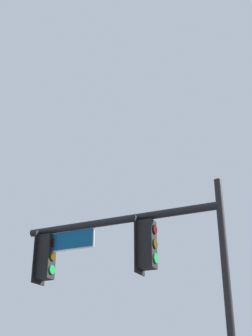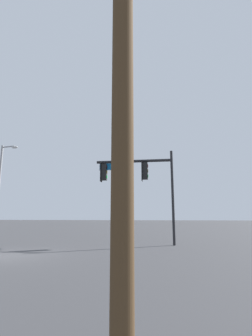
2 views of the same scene
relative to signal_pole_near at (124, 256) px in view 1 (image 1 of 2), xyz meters
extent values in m
cylinder|color=black|center=(-2.25, -0.40, -1.48)|extent=(0.16, 0.16, 5.90)
cylinder|color=black|center=(0.17, 0.03, 0.87)|extent=(4.88, 1.04, 0.18)
cube|color=black|center=(-0.37, -0.07, 0.20)|extent=(0.12, 0.52, 1.30)
cube|color=black|center=(-0.55, -0.10, 0.20)|extent=(0.41, 0.38, 1.10)
cylinder|color=black|center=(-0.55, -0.10, 0.81)|extent=(0.04, 0.04, 0.12)
cylinder|color=#340503|center=(-0.75, -0.13, 0.53)|extent=(0.07, 0.22, 0.22)
cylinder|color=#392D05|center=(-0.75, -0.13, 0.20)|extent=(0.07, 0.22, 0.22)
cylinder|color=green|center=(-0.75, -0.13, -0.13)|extent=(0.07, 0.22, 0.22)
cube|color=black|center=(2.30, 0.41, 0.20)|extent=(0.12, 0.52, 1.30)
cube|color=black|center=(2.12, 0.38, 0.20)|extent=(0.41, 0.38, 1.10)
cylinder|color=black|center=(2.12, 0.38, 0.81)|extent=(0.04, 0.04, 0.12)
cylinder|color=#340503|center=(1.92, 0.34, 0.53)|extent=(0.07, 0.22, 0.22)
cylinder|color=#392D05|center=(1.92, 0.34, 0.20)|extent=(0.07, 0.22, 0.22)
cylinder|color=green|center=(1.92, 0.34, -0.13)|extent=(0.07, 0.22, 0.22)
cube|color=#0A4C7F|center=(1.61, 0.29, 0.55)|extent=(1.59, 0.32, 0.44)
cube|color=white|center=(1.61, 0.29, 0.55)|extent=(1.65, 0.32, 0.50)
camera|label=1|loc=(-6.11, 8.55, -2.62)|focal=50.00mm
camera|label=2|loc=(-4.70, 16.11, -2.81)|focal=28.00mm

